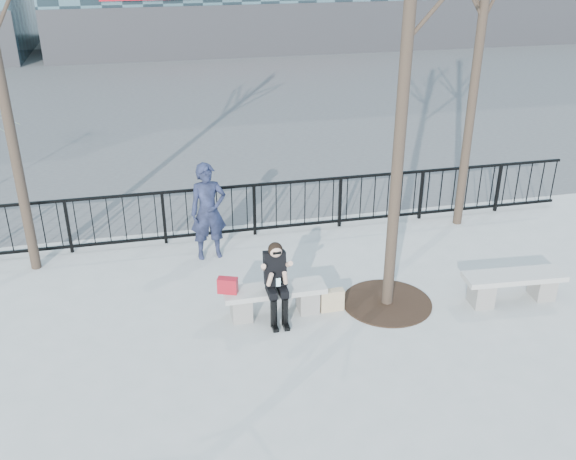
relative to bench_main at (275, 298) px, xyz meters
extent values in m
plane|color=#9FA09A|center=(0.00, 0.00, -0.30)|extent=(120.00, 120.00, 0.00)
cube|color=#474747|center=(0.00, 15.00, -0.30)|extent=(60.00, 23.00, 0.01)
cube|color=black|center=(0.00, 3.00, 0.78)|extent=(14.00, 0.05, 0.05)
cube|color=black|center=(0.00, 3.00, -0.18)|extent=(14.00, 0.05, 0.05)
cube|color=#2D2D30|center=(3.00, 21.96, 0.90)|extent=(18.00, 0.08, 2.40)
cube|color=#2D2D30|center=(20.00, 21.96, 0.90)|extent=(16.00, 0.08, 2.40)
cylinder|color=black|center=(1.90, -0.10, 3.45)|extent=(0.18, 0.18, 7.50)
cylinder|color=black|center=(-4.00, 2.50, 2.95)|extent=(0.18, 0.18, 6.50)
cylinder|color=black|center=(4.50, 2.60, 3.20)|extent=(0.18, 0.18, 7.00)
cylinder|color=black|center=(1.90, -0.10, -0.29)|extent=(1.50, 1.50, 0.02)
cube|color=slate|center=(-0.55, 0.00, -0.10)|extent=(0.32, 0.38, 0.40)
cube|color=slate|center=(0.55, 0.00, -0.10)|extent=(0.32, 0.38, 0.40)
cube|color=#999691|center=(0.00, 0.00, 0.14)|extent=(1.65, 0.46, 0.09)
cube|color=slate|center=(3.41, -0.47, -0.09)|extent=(0.33, 0.39, 0.41)
cube|color=slate|center=(4.55, -0.47, -0.09)|extent=(0.33, 0.39, 0.41)
cube|color=#999691|center=(3.98, -0.47, 0.16)|extent=(1.70, 0.47, 0.09)
cube|color=maroon|center=(-0.75, 0.02, 0.32)|extent=(0.34, 0.25, 0.26)
cube|color=beige|center=(0.94, -0.10, -0.12)|extent=(0.39, 0.15, 0.37)
imported|color=black|center=(-0.79, 2.24, 0.63)|extent=(0.72, 0.51, 1.87)
camera|label=1|loc=(-1.74, -8.69, 5.46)|focal=40.00mm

